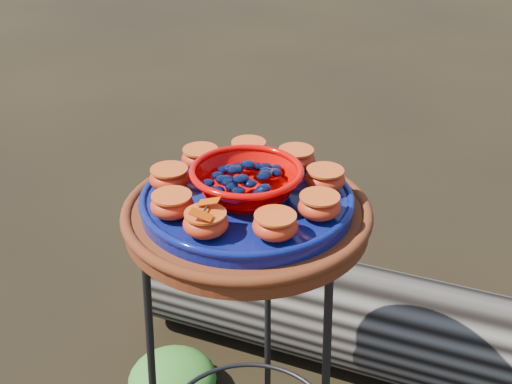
% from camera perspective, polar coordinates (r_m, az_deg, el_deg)
% --- Properties ---
extents(plant_stand, '(0.44, 0.44, 0.70)m').
position_cam_1_polar(plant_stand, '(1.43, -0.70, -14.87)').
color(plant_stand, black).
rests_on(plant_stand, ground).
extents(terracotta_saucer, '(0.46, 0.46, 0.04)m').
position_cam_1_polar(terracotta_saucer, '(1.21, -0.81, -2.17)').
color(terracotta_saucer, '#5C1F0C').
rests_on(terracotta_saucer, plant_stand).
extents(cobalt_plate, '(0.39, 0.39, 0.03)m').
position_cam_1_polar(cobalt_plate, '(1.19, -0.82, -0.87)').
color(cobalt_plate, '#040040').
rests_on(cobalt_plate, terracotta_saucer).
extents(red_bowl, '(0.20, 0.20, 0.05)m').
position_cam_1_polar(red_bowl, '(1.17, -0.83, 0.85)').
color(red_bowl, '#CD0200').
rests_on(red_bowl, cobalt_plate).
extents(glass_gems, '(0.15, 0.15, 0.03)m').
position_cam_1_polar(glass_gems, '(1.15, -0.84, 2.61)').
color(glass_gems, black).
rests_on(glass_gems, red_bowl).
extents(orange_half_0, '(0.08, 0.08, 0.04)m').
position_cam_1_polar(orange_half_0, '(1.06, -4.49, -2.81)').
color(orange_half_0, '#B51C10').
rests_on(orange_half_0, cobalt_plate).
extents(orange_half_1, '(0.08, 0.08, 0.04)m').
position_cam_1_polar(orange_half_1, '(1.05, 1.72, -3.03)').
color(orange_half_1, '#B51C10').
rests_on(orange_half_1, cobalt_plate).
extents(orange_half_2, '(0.08, 0.08, 0.04)m').
position_cam_1_polar(orange_half_2, '(1.11, 5.65, -1.28)').
color(orange_half_2, '#B51C10').
rests_on(orange_half_2, cobalt_plate).
extents(orange_half_3, '(0.08, 0.08, 0.04)m').
position_cam_1_polar(orange_half_3, '(1.20, 6.13, 1.11)').
color(orange_half_3, '#B51C10').
rests_on(orange_half_3, cobalt_plate).
extents(orange_half_4, '(0.08, 0.08, 0.04)m').
position_cam_1_polar(orange_half_4, '(1.27, 3.56, 2.97)').
color(orange_half_4, '#B51C10').
rests_on(orange_half_4, cobalt_plate).
extents(orange_half_5, '(0.08, 0.08, 0.04)m').
position_cam_1_polar(orange_half_5, '(1.30, -0.66, 3.66)').
color(orange_half_5, '#B51C10').
rests_on(orange_half_5, cobalt_plate).
extents(orange_half_6, '(0.08, 0.08, 0.04)m').
position_cam_1_polar(orange_half_6, '(1.28, -4.94, 3.01)').
color(orange_half_6, '#B51C10').
rests_on(orange_half_6, cobalt_plate).
extents(orange_half_7, '(0.08, 0.08, 0.04)m').
position_cam_1_polar(orange_half_7, '(1.21, -7.68, 1.19)').
color(orange_half_7, '#B51C10').
rests_on(orange_half_7, cobalt_plate).
extents(orange_half_8, '(0.08, 0.08, 0.04)m').
position_cam_1_polar(orange_half_8, '(1.12, -7.46, -1.18)').
color(orange_half_8, '#B51C10').
rests_on(orange_half_8, cobalt_plate).
extents(butterfly, '(0.08, 0.05, 0.01)m').
position_cam_1_polar(butterfly, '(1.05, -4.55, -1.51)').
color(butterfly, '#C23700').
rests_on(butterfly, orange_half_0).
extents(driftwood_log, '(1.66, 0.68, 0.30)m').
position_cam_1_polar(driftwood_log, '(1.86, 15.03, -12.17)').
color(driftwood_log, black).
rests_on(driftwood_log, ground).
extents(foliage_left, '(0.24, 0.24, 0.12)m').
position_cam_1_polar(foliage_left, '(1.82, -7.44, -16.10)').
color(foliage_left, '#376F25').
rests_on(foliage_left, ground).
extents(foliage_back, '(0.27, 0.27, 0.14)m').
position_cam_1_polar(foliage_back, '(2.11, -0.06, -8.22)').
color(foliage_back, '#376F25').
rests_on(foliage_back, ground).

